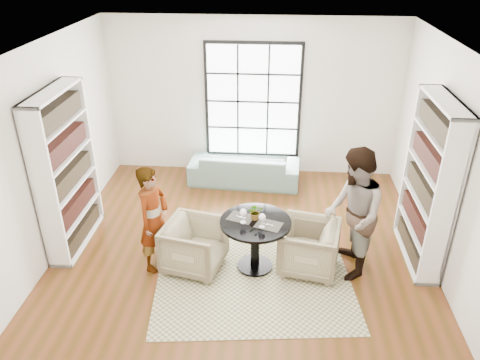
# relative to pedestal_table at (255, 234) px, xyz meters

# --- Properties ---
(ground) EXTENTS (6.00, 6.00, 0.00)m
(ground) POSITION_rel_pedestal_table_xyz_m (-0.21, 0.15, -0.56)
(ground) COLOR #613016
(room_shell) EXTENTS (6.00, 6.01, 6.00)m
(room_shell) POSITION_rel_pedestal_table_xyz_m (-0.21, 0.70, 0.69)
(room_shell) COLOR silver
(room_shell) RESTS_ON ground
(rug) EXTENTS (2.93, 2.93, 0.01)m
(rug) POSITION_rel_pedestal_table_xyz_m (-0.03, -0.04, -0.56)
(rug) COLOR #BAB48B
(rug) RESTS_ON ground
(pedestal_table) EXTENTS (0.98, 0.98, 0.78)m
(pedestal_table) POSITION_rel_pedestal_table_xyz_m (0.00, 0.00, 0.00)
(pedestal_table) COLOR black
(pedestal_table) RESTS_ON ground
(sofa) EXTENTS (2.11, 0.93, 0.60)m
(sofa) POSITION_rel_pedestal_table_xyz_m (-0.33, 2.60, -0.26)
(sofa) COLOR gray
(sofa) RESTS_ON ground
(armchair_left) EXTENTS (0.95, 0.94, 0.73)m
(armchair_left) POSITION_rel_pedestal_table_xyz_m (-0.85, -0.06, -0.20)
(armchair_left) COLOR tan
(armchair_left) RESTS_ON ground
(armchair_right) EXTENTS (0.94, 0.92, 0.73)m
(armchair_right) POSITION_rel_pedestal_table_xyz_m (0.75, 0.03, -0.20)
(armchair_right) COLOR tan
(armchair_right) RESTS_ON ground
(person_left) EXTENTS (0.54, 0.66, 1.56)m
(person_left) POSITION_rel_pedestal_table_xyz_m (-1.40, -0.06, 0.21)
(person_left) COLOR gray
(person_left) RESTS_ON ground
(person_right) EXTENTS (0.74, 0.93, 1.86)m
(person_right) POSITION_rel_pedestal_table_xyz_m (1.30, 0.03, 0.37)
(person_right) COLOR gray
(person_right) RESTS_ON ground
(placemat_left) EXTENTS (0.41, 0.36, 0.01)m
(placemat_left) POSITION_rel_pedestal_table_xyz_m (-0.21, 0.07, 0.22)
(placemat_left) COLOR #282623
(placemat_left) RESTS_ON pedestal_table
(placemat_right) EXTENTS (0.41, 0.36, 0.01)m
(placemat_right) POSITION_rel_pedestal_table_xyz_m (0.18, -0.09, 0.22)
(placemat_right) COLOR #282623
(placemat_right) RESTS_ON pedestal_table
(cutlery_left) EXTENTS (0.21, 0.25, 0.01)m
(cutlery_left) POSITION_rel_pedestal_table_xyz_m (-0.21, 0.07, 0.23)
(cutlery_left) COLOR silver
(cutlery_left) RESTS_ON placemat_left
(cutlery_right) EXTENTS (0.21, 0.25, 0.01)m
(cutlery_right) POSITION_rel_pedestal_table_xyz_m (0.18, -0.09, 0.23)
(cutlery_right) COLOR silver
(cutlery_right) RESTS_ON placemat_right
(wine_glass_left) EXTENTS (0.10, 0.10, 0.21)m
(wine_glass_left) POSITION_rel_pedestal_table_xyz_m (-0.17, -0.05, 0.37)
(wine_glass_left) COLOR silver
(wine_glass_left) RESTS_ON pedestal_table
(wine_glass_right) EXTENTS (0.09, 0.09, 0.21)m
(wine_glass_right) POSITION_rel_pedestal_table_xyz_m (0.09, -0.14, 0.36)
(wine_glass_right) COLOR silver
(wine_glass_right) RESTS_ON pedestal_table
(flower_centerpiece) EXTENTS (0.23, 0.20, 0.23)m
(flower_centerpiece) POSITION_rel_pedestal_table_xyz_m (-0.00, 0.06, 0.33)
(flower_centerpiece) COLOR gray
(flower_centerpiece) RESTS_ON pedestal_table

